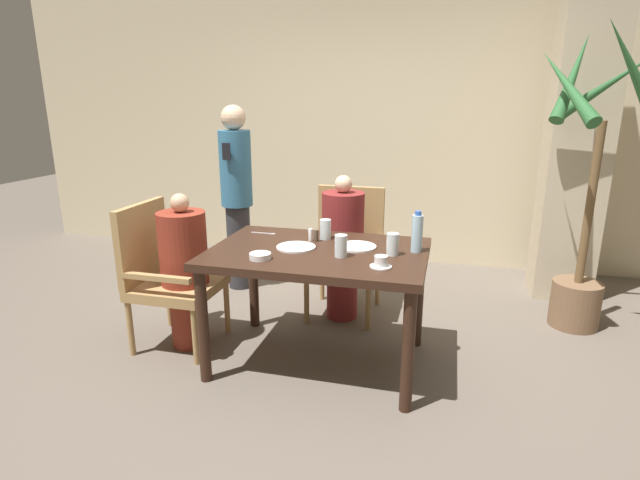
{
  "coord_description": "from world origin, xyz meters",
  "views": [
    {
      "loc": [
        0.76,
        -2.85,
        1.67
      ],
      "look_at": [
        0.0,
        0.05,
        0.82
      ],
      "focal_mm": 28.0,
      "sensor_mm": 36.0,
      "label": 1
    }
  ],
  "objects_px": {
    "plate_main_right": "(296,247)",
    "glass_tall_far": "(341,246)",
    "chair_far_side": "(347,247)",
    "teacup_with_saucer": "(381,262)",
    "diner_in_left_chair": "(185,270)",
    "standing_host": "(237,193)",
    "plate_main_left": "(357,247)",
    "diner_in_far_chair": "(343,246)",
    "bowl_small": "(260,256)",
    "glass_tall_near": "(393,244)",
    "water_bottle": "(417,233)",
    "chair_left_side": "(165,271)",
    "potted_palm": "(589,208)",
    "glass_tall_mid": "(325,229)"
  },
  "relations": [
    {
      "from": "diner_in_left_chair",
      "to": "glass_tall_far",
      "type": "distance_m",
      "value": 1.14
    },
    {
      "from": "potted_palm",
      "to": "bowl_small",
      "type": "bearing_deg",
      "value": -147.61
    },
    {
      "from": "chair_far_side",
      "to": "glass_tall_mid",
      "type": "bearing_deg",
      "value": -91.52
    },
    {
      "from": "standing_host",
      "to": "water_bottle",
      "type": "distance_m",
      "value": 1.93
    },
    {
      "from": "diner_in_far_chair",
      "to": "potted_palm",
      "type": "xyz_separation_m",
      "value": [
        1.74,
        0.29,
        0.34
      ]
    },
    {
      "from": "diner_in_far_chair",
      "to": "glass_tall_far",
      "type": "distance_m",
      "value": 0.88
    },
    {
      "from": "plate_main_left",
      "to": "chair_left_side",
      "type": "bearing_deg",
      "value": -175.23
    },
    {
      "from": "plate_main_right",
      "to": "glass_tall_far",
      "type": "xyz_separation_m",
      "value": [
        0.31,
        -0.1,
        0.06
      ]
    },
    {
      "from": "standing_host",
      "to": "plate_main_right",
      "type": "xyz_separation_m",
      "value": [
        0.9,
        -1.13,
        -0.1
      ]
    },
    {
      "from": "water_bottle",
      "to": "chair_left_side",
      "type": "bearing_deg",
      "value": -176.21
    },
    {
      "from": "diner_in_left_chair",
      "to": "water_bottle",
      "type": "xyz_separation_m",
      "value": [
        1.53,
        0.11,
        0.33
      ]
    },
    {
      "from": "diner_in_left_chair",
      "to": "diner_in_far_chair",
      "type": "xyz_separation_m",
      "value": [
        0.94,
        0.73,
        0.03
      ]
    },
    {
      "from": "standing_host",
      "to": "bowl_small",
      "type": "bearing_deg",
      "value": -61.37
    },
    {
      "from": "teacup_with_saucer",
      "to": "bowl_small",
      "type": "relative_size",
      "value": 0.96
    },
    {
      "from": "diner_in_left_chair",
      "to": "water_bottle",
      "type": "bearing_deg",
      "value": 4.17
    },
    {
      "from": "diner_in_far_chair",
      "to": "water_bottle",
      "type": "height_order",
      "value": "diner_in_far_chair"
    },
    {
      "from": "chair_left_side",
      "to": "water_bottle",
      "type": "xyz_separation_m",
      "value": [
        1.68,
        0.11,
        0.36
      ]
    },
    {
      "from": "bowl_small",
      "to": "chair_left_side",
      "type": "bearing_deg",
      "value": 161.89
    },
    {
      "from": "chair_far_side",
      "to": "plate_main_left",
      "type": "relative_size",
      "value": 4.03
    },
    {
      "from": "diner_in_left_chair",
      "to": "teacup_with_saucer",
      "type": "relative_size",
      "value": 8.78
    },
    {
      "from": "teacup_with_saucer",
      "to": "glass_tall_mid",
      "type": "relative_size",
      "value": 0.92
    },
    {
      "from": "plate_main_right",
      "to": "diner_in_left_chair",
      "type": "bearing_deg",
      "value": -179.84
    },
    {
      "from": "diner_in_left_chair",
      "to": "bowl_small",
      "type": "height_order",
      "value": "diner_in_left_chair"
    },
    {
      "from": "teacup_with_saucer",
      "to": "glass_tall_near",
      "type": "height_order",
      "value": "glass_tall_near"
    },
    {
      "from": "glass_tall_near",
      "to": "teacup_with_saucer",
      "type": "bearing_deg",
      "value": -98.22
    },
    {
      "from": "glass_tall_near",
      "to": "glass_tall_far",
      "type": "distance_m",
      "value": 0.31
    },
    {
      "from": "water_bottle",
      "to": "potted_palm",
      "type": "bearing_deg",
      "value": 38.21
    },
    {
      "from": "chair_far_side",
      "to": "plate_main_left",
      "type": "bearing_deg",
      "value": -73.91
    },
    {
      "from": "teacup_with_saucer",
      "to": "glass_tall_near",
      "type": "relative_size",
      "value": 0.92
    },
    {
      "from": "teacup_with_saucer",
      "to": "water_bottle",
      "type": "xyz_separation_m",
      "value": [
        0.17,
        0.34,
        0.09
      ]
    },
    {
      "from": "chair_far_side",
      "to": "potted_palm",
      "type": "height_order",
      "value": "potted_palm"
    },
    {
      "from": "plate_main_left",
      "to": "water_bottle",
      "type": "height_order",
      "value": "water_bottle"
    },
    {
      "from": "standing_host",
      "to": "water_bottle",
      "type": "xyz_separation_m",
      "value": [
        1.63,
        -1.02,
        0.02
      ]
    },
    {
      "from": "chair_far_side",
      "to": "plate_main_left",
      "type": "distance_m",
      "value": 0.84
    },
    {
      "from": "glass_tall_far",
      "to": "teacup_with_saucer",
      "type": "bearing_deg",
      "value": -27.1
    },
    {
      "from": "chair_far_side",
      "to": "glass_tall_near",
      "type": "height_order",
      "value": "chair_far_side"
    },
    {
      "from": "potted_palm",
      "to": "plate_main_right",
      "type": "xyz_separation_m",
      "value": [
        -1.88,
        -1.01,
        -0.14
      ]
    },
    {
      "from": "plate_main_left",
      "to": "glass_tall_near",
      "type": "distance_m",
      "value": 0.26
    },
    {
      "from": "chair_left_side",
      "to": "glass_tall_near",
      "type": "xyz_separation_m",
      "value": [
        1.55,
        0.01,
        0.31
      ]
    },
    {
      "from": "diner_in_far_chair",
      "to": "bowl_small",
      "type": "relative_size",
      "value": 8.82
    },
    {
      "from": "diner_in_far_chair",
      "to": "plate_main_left",
      "type": "xyz_separation_m",
      "value": [
        0.22,
        -0.62,
        0.2
      ]
    },
    {
      "from": "diner_in_left_chair",
      "to": "glass_tall_far",
      "type": "relative_size",
      "value": 8.11
    },
    {
      "from": "plate_main_right",
      "to": "standing_host",
      "type": "bearing_deg",
      "value": 128.45
    },
    {
      "from": "bowl_small",
      "to": "water_bottle",
      "type": "relative_size",
      "value": 0.5
    },
    {
      "from": "bowl_small",
      "to": "glass_tall_mid",
      "type": "xyz_separation_m",
      "value": [
        0.26,
        0.51,
        0.05
      ]
    },
    {
      "from": "chair_far_side",
      "to": "teacup_with_saucer",
      "type": "xyz_separation_m",
      "value": [
        0.42,
        -1.11,
        0.27
      ]
    },
    {
      "from": "chair_far_side",
      "to": "standing_host",
      "type": "distance_m",
      "value": 1.13
    },
    {
      "from": "standing_host",
      "to": "plate_main_left",
      "type": "relative_size",
      "value": 6.59
    },
    {
      "from": "glass_tall_mid",
      "to": "plate_main_right",
      "type": "bearing_deg",
      "value": -117.1
    },
    {
      "from": "glass_tall_far",
      "to": "glass_tall_near",
      "type": "bearing_deg",
      "value": 20.93
    }
  ]
}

